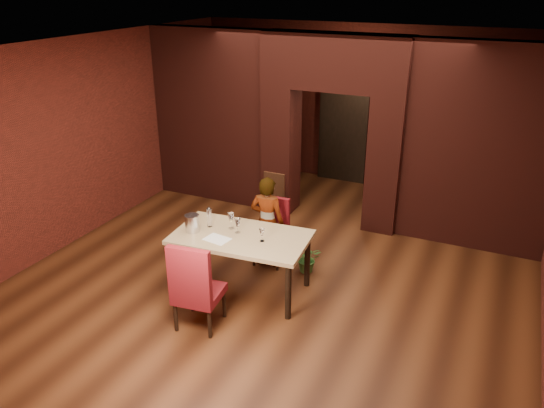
{
  "coord_description": "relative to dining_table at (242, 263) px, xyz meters",
  "views": [
    {
      "loc": [
        2.74,
        -6.34,
        4.05
      ],
      "look_at": [
        -0.2,
        0.0,
        1.01
      ],
      "focal_mm": 35.0,
      "sensor_mm": 36.0,
      "label": 1
    }
  ],
  "objects": [
    {
      "name": "floor",
      "position": [
        0.3,
        0.79,
        -0.42
      ],
      "size": [
        8.0,
        8.0,
        0.0
      ],
      "primitive_type": "plane",
      "color": "#4D2713",
      "rests_on": "ground"
    },
    {
      "name": "ceiling",
      "position": [
        0.3,
        0.79,
        2.78
      ],
      "size": [
        7.0,
        8.0,
        0.04
      ],
      "primitive_type": "cube",
      "color": "silver",
      "rests_on": "ground"
    },
    {
      "name": "wall_back",
      "position": [
        0.3,
        4.79,
        1.18
      ],
      "size": [
        7.0,
        0.04,
        3.2
      ],
      "primitive_type": "cube",
      "color": "maroon",
      "rests_on": "ground"
    },
    {
      "name": "wall_front",
      "position": [
        0.3,
        -3.21,
        1.18
      ],
      "size": [
        7.0,
        0.04,
        3.2
      ],
      "primitive_type": "cube",
      "color": "maroon",
      "rests_on": "ground"
    },
    {
      "name": "wall_left",
      "position": [
        -3.2,
        0.79,
        1.18
      ],
      "size": [
        0.04,
        8.0,
        3.2
      ],
      "primitive_type": "cube",
      "color": "maroon",
      "rests_on": "ground"
    },
    {
      "name": "pillar_left",
      "position": [
        -0.65,
        2.79,
        0.73
      ],
      "size": [
        0.55,
        0.55,
        2.3
      ],
      "primitive_type": "cube",
      "color": "maroon",
      "rests_on": "ground"
    },
    {
      "name": "pillar_right",
      "position": [
        1.25,
        2.79,
        0.73
      ],
      "size": [
        0.55,
        0.55,
        2.3
      ],
      "primitive_type": "cube",
      "color": "maroon",
      "rests_on": "ground"
    },
    {
      "name": "lintel",
      "position": [
        0.3,
        2.79,
        2.33
      ],
      "size": [
        2.45,
        0.55,
        0.9
      ],
      "primitive_type": "cube",
      "color": "maroon",
      "rests_on": "ground"
    },
    {
      "name": "wing_wall_left",
      "position": [
        -2.07,
        2.79,
        1.18
      ],
      "size": [
        2.28,
        0.35,
        3.2
      ],
      "primitive_type": "cube",
      "color": "maroon",
      "rests_on": "ground"
    },
    {
      "name": "wing_wall_right",
      "position": [
        2.66,
        2.79,
        1.18
      ],
      "size": [
        2.28,
        0.35,
        3.2
      ],
      "primitive_type": "cube",
      "color": "maroon",
      "rests_on": "ground"
    },
    {
      "name": "vent_panel",
      "position": [
        -0.65,
        2.49,
        0.13
      ],
      "size": [
        0.4,
        0.03,
        0.5
      ],
      "primitive_type": "cube",
      "color": "#95502B",
      "rests_on": "ground"
    },
    {
      "name": "rear_door",
      "position": [
        -0.1,
        4.73,
        0.63
      ],
      "size": [
        0.9,
        0.08,
        2.1
      ],
      "primitive_type": "cube",
      "color": "black",
      "rests_on": "ground"
    },
    {
      "name": "rear_door_frame",
      "position": [
        -0.1,
        4.69,
        0.63
      ],
      "size": [
        1.02,
        0.04,
        2.22
      ],
      "primitive_type": "cube",
      "color": "black",
      "rests_on": "ground"
    },
    {
      "name": "dining_table",
      "position": [
        0.0,
        0.0,
        0.0
      ],
      "size": [
        1.88,
        1.16,
        0.85
      ],
      "primitive_type": "cube",
      "rotation": [
        0.0,
        0.0,
        0.08
      ],
      "color": "tan",
      "rests_on": "ground"
    },
    {
      "name": "chair_far",
      "position": [
        0.03,
        0.87,
        0.08
      ],
      "size": [
        0.48,
        0.48,
        1.0
      ],
      "primitive_type": "cube",
      "rotation": [
        0.0,
        0.0,
        0.05
      ],
      "color": "maroon",
      "rests_on": "ground"
    },
    {
      "name": "chair_near",
      "position": [
        -0.1,
        -0.91,
        0.17
      ],
      "size": [
        0.6,
        0.6,
        1.18
      ],
      "primitive_type": "cube",
      "rotation": [
        0.0,
        0.0,
        3.26
      ],
      "color": "maroon",
      "rests_on": "ground"
    },
    {
      "name": "person_seated",
      "position": [
        0.01,
        0.8,
        0.28
      ],
      "size": [
        0.54,
        0.38,
        1.4
      ],
      "primitive_type": "imported",
      "rotation": [
        0.0,
        0.0,
        3.23
      ],
      "color": "white",
      "rests_on": "ground"
    },
    {
      "name": "wine_glass_a",
      "position": [
        -0.21,
        0.13,
        0.54
      ],
      "size": [
        0.09,
        0.09,
        0.23
      ],
      "primitive_type": null,
      "color": "white",
      "rests_on": "dining_table"
    },
    {
      "name": "wine_glass_b",
      "position": [
        -0.08,
        0.05,
        0.53
      ],
      "size": [
        0.09,
        0.09,
        0.21
      ],
      "primitive_type": null,
      "color": "white",
      "rests_on": "dining_table"
    },
    {
      "name": "wine_glass_c",
      "position": [
        0.33,
        -0.03,
        0.51
      ],
      "size": [
        0.07,
        0.07,
        0.18
      ],
      "primitive_type": null,
      "color": "white",
      "rests_on": "dining_table"
    },
    {
      "name": "tasting_sheet",
      "position": [
        -0.23,
        -0.23,
        0.43
      ],
      "size": [
        0.36,
        0.28,
        0.0
      ],
      "primitive_type": "cube",
      "rotation": [
        0.0,
        0.0,
        -0.15
      ],
      "color": "white",
      "rests_on": "dining_table"
    },
    {
      "name": "wine_bucket",
      "position": [
        -0.65,
        -0.16,
        0.54
      ],
      "size": [
        0.2,
        0.2,
        0.24
      ],
      "primitive_type": "cylinder",
      "color": "silver",
      "rests_on": "dining_table"
    },
    {
      "name": "water_bottle",
      "position": [
        -0.52,
        0.06,
        0.57
      ],
      "size": [
        0.07,
        0.07,
        0.29
      ],
      "primitive_type": "cylinder",
      "color": "white",
      "rests_on": "dining_table"
    },
    {
      "name": "potted_plant",
      "position": [
        0.64,
        0.85,
        -0.21
      ],
      "size": [
        0.5,
        0.47,
        0.43
      ],
      "primitive_type": "imported",
      "rotation": [
        0.0,
        0.0,
        0.47
      ],
      "color": "#346A2B",
      "rests_on": "ground"
    }
  ]
}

